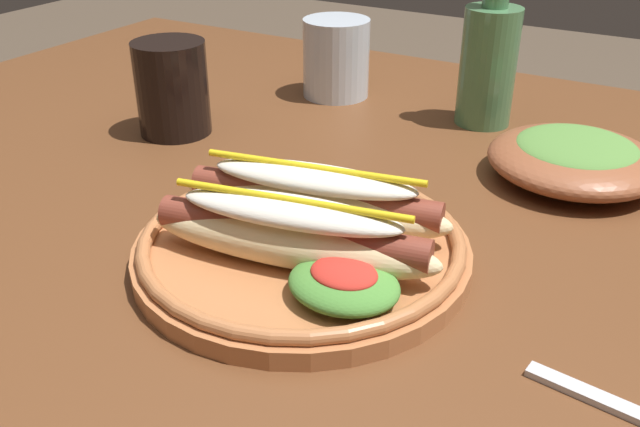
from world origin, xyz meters
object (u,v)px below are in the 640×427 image
object	(u,v)px
hot_dog_plate	(303,235)
side_bowl	(575,157)
water_cup	(336,58)
glass_bottle	(489,58)
fork	(639,416)
soda_cup	(172,88)

from	to	relation	value
hot_dog_plate	side_bowl	bearing A→B (deg)	60.27
water_cup	glass_bottle	distance (m)	0.21
fork	glass_bottle	xyz separation A→B (m)	(-0.25, 0.44, 0.08)
fork	side_bowl	distance (m)	0.34
soda_cup	water_cup	world-z (taller)	soda_cup
fork	side_bowl	xyz separation A→B (m)	(-0.11, 0.32, 0.02)
side_bowl	glass_bottle	bearing A→B (deg)	140.27
water_cup	soda_cup	bearing A→B (deg)	-115.07
water_cup	side_bowl	size ratio (longest dim) A/B	0.59
hot_dog_plate	glass_bottle	size ratio (longest dim) A/B	1.29
hot_dog_plate	glass_bottle	world-z (taller)	glass_bottle
soda_cup	side_bowl	distance (m)	0.45
water_cup	glass_bottle	xyz separation A→B (m)	(0.21, -0.00, 0.03)
glass_bottle	side_bowl	distance (m)	0.18
glass_bottle	fork	bearing A→B (deg)	-60.62
fork	water_cup	distance (m)	0.63
side_bowl	water_cup	bearing A→B (deg)	161.95
fork	soda_cup	xyz separation A→B (m)	(-0.55, 0.22, 0.05)
hot_dog_plate	fork	distance (m)	0.27
water_cup	glass_bottle	world-z (taller)	glass_bottle
soda_cup	glass_bottle	world-z (taller)	glass_bottle
soda_cup	side_bowl	xyz separation A→B (m)	(0.44, 0.10, -0.03)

